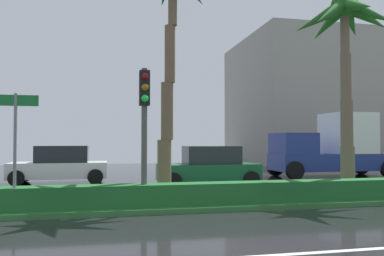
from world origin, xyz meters
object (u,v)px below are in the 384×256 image
(traffic_signal_median_right, at_px, (144,111))
(car_in_traffic_third, at_px, (209,167))
(palm_tree_centre_right, at_px, (346,31))
(box_truck_lead, at_px, (332,148))
(street_name_sign, at_px, (15,135))
(car_in_traffic_second, at_px, (60,165))

(traffic_signal_median_right, bearing_deg, car_in_traffic_third, 59.70)
(palm_tree_centre_right, xyz_separation_m, box_truck_lead, (3.95, 7.35, -4.17))
(street_name_sign, distance_m, car_in_traffic_third, 8.86)
(palm_tree_centre_right, relative_size, street_name_sign, 2.31)
(palm_tree_centre_right, bearing_deg, car_in_traffic_second, 145.12)
(street_name_sign, relative_size, box_truck_lead, 0.47)
(box_truck_lead, bearing_deg, palm_tree_centre_right, 61.73)
(traffic_signal_median_right, xyz_separation_m, box_truck_lead, (10.96, 8.53, -1.22))
(traffic_signal_median_right, height_order, street_name_sign, traffic_signal_median_right)
(street_name_sign, xyz_separation_m, car_in_traffic_third, (6.58, 5.79, -1.25))
(palm_tree_centre_right, bearing_deg, box_truck_lead, 61.73)
(car_in_traffic_second, distance_m, box_truck_lead, 14.09)
(street_name_sign, distance_m, car_in_traffic_second, 8.46)
(traffic_signal_median_right, distance_m, car_in_traffic_third, 6.83)
(traffic_signal_median_right, distance_m, street_name_sign, 3.35)
(traffic_signal_median_right, bearing_deg, palm_tree_centre_right, 9.58)
(car_in_traffic_third, distance_m, box_truck_lead, 8.21)
(box_truck_lead, bearing_deg, car_in_traffic_second, 1.22)
(palm_tree_centre_right, height_order, car_in_traffic_second, palm_tree_centre_right)
(street_name_sign, relative_size, car_in_traffic_second, 0.70)
(street_name_sign, height_order, car_in_traffic_second, street_name_sign)
(traffic_signal_median_right, xyz_separation_m, car_in_traffic_third, (3.31, 5.66, -1.94))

